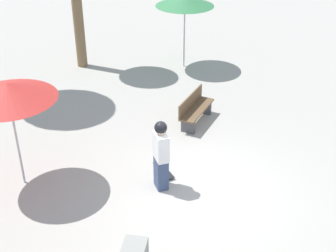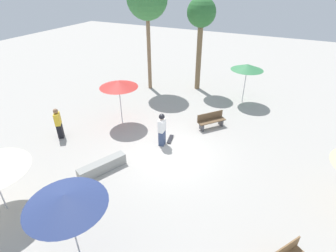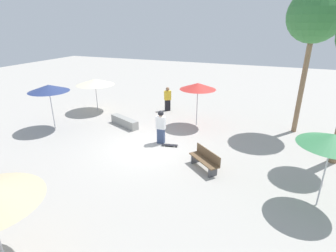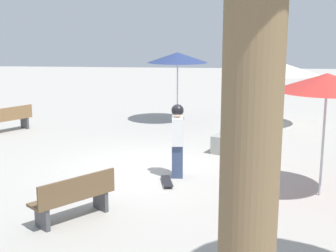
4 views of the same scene
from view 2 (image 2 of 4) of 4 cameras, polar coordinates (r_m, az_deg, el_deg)
ground_plane at (r=12.63m, az=0.81°, el=-5.98°), size 60.00×60.00×0.00m
skater_main at (r=12.76m, az=-1.34°, el=-0.54°), size 0.48×0.29×1.73m
skateboard at (r=13.56m, az=0.49°, el=-2.82°), size 0.82×0.36×0.07m
concrete_ledge at (r=11.80m, az=-14.11°, el=-8.53°), size 2.15×1.27×0.50m
bench_near at (r=14.68m, az=9.36°, el=1.21°), size 1.51×1.37×0.85m
shade_umbrella_green at (r=17.46m, az=16.89°, el=12.17°), size 2.02×2.02×2.59m
shade_umbrella_red at (r=14.35m, az=-10.71°, el=8.99°), size 2.07×2.07×2.56m
shade_umbrella_navy at (r=7.56m, az=-21.47°, el=-14.77°), size 2.20×2.20×2.57m
palm_tree_right at (r=18.61m, az=-4.58°, el=25.71°), size 2.65×2.65×7.39m
palm_tree_far_back at (r=18.69m, az=7.24°, el=22.63°), size 1.91×1.91×6.23m
bystander_watching at (r=14.53m, az=-22.75°, el=0.54°), size 0.51×0.47×1.66m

